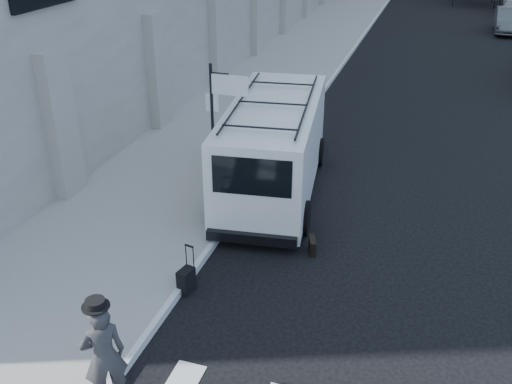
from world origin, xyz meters
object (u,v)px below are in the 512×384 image
Objects in this scene: suitcase at (186,280)px; parked_car_b at (509,20)px; cargo_van at (275,145)px; businessman at (104,356)px; briefcase at (312,246)px.

parked_car_b is (7.63, 28.29, 0.41)m from suitcase.
businessman is at bearing -99.90° from cargo_van.
briefcase is at bearing -155.68° from businessman.
suitcase is at bearing -101.53° from cargo_van.
cargo_van is 1.61× the size of parked_car_b.
briefcase is at bearing -101.09° from parked_car_b.
parked_car_b is (5.61, 26.17, 0.51)m from briefcase.
businessman is 4.10× the size of briefcase.
suitcase is at bearing -151.35° from briefcase.
cargo_van is (0.37, 7.72, 0.34)m from businessman.
parked_car_b is (7.63, 31.17, -0.22)m from businessman.
parked_car_b reaches higher than briefcase.
parked_car_b is at bearing 87.57° from suitcase.
parked_car_b reaches higher than suitcase.
briefcase is 2.94m from suitcase.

